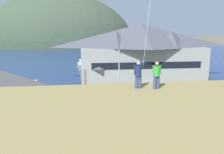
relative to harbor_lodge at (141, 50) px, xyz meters
The scene contains 17 objects.
ground_plane 22.93m from the harbor_lodge, 108.78° to the right, with size 600.00×600.00×0.00m, color #66604C.
parking_lot_pad 18.42m from the harbor_lodge, 114.03° to the right, with size 40.00×20.00×0.10m, color slate.
bay_water 39.96m from the harbor_lodge, 100.43° to the left, with size 360.00×84.00×0.03m, color navy.
far_hill_east_peak 101.14m from the harbor_lodge, 102.99° to the left, with size 86.28×60.48×58.63m, color #3D4C38.
harbor_lodge is the anchor object (origin of this frame).
storage_shed_waterside 9.23m from the harbor_lodge, 167.42° to the right, with size 5.75×5.53×4.51m.
wharf_dock 15.70m from the harbor_lodge, 120.35° to the left, with size 3.20×14.12×0.70m.
moored_boat_wharfside 19.27m from the harbor_lodge, 125.19° to the left, with size 2.41×6.10×2.16m.
moored_boat_outer_mooring 16.98m from the harbor_lodge, 104.88° to the left, with size 2.21×6.22×2.16m.
parked_car_front_row_silver 17.16m from the harbor_lodge, 66.79° to the right, with size 4.28×2.22×1.82m.
parked_car_back_row_right 15.21m from the harbor_lodge, 85.83° to the right, with size 4.23×2.12×1.82m.
parked_car_back_row_left 26.16m from the harbor_lodge, 124.35° to the right, with size 4.36×2.38×1.82m.
parked_car_front_row_end 20.65m from the harbor_lodge, 133.98° to the right, with size 4.31×2.27×1.82m.
parked_car_mid_row_far 21.25m from the harbor_lodge, 108.53° to the right, with size 4.27×2.18×1.82m.
parking_light_pole 12.17m from the harbor_lodge, 119.38° to the right, with size 0.24×0.78×6.56m.
person_kite_flyer 29.54m from the harbor_lodge, 105.09° to the right, with size 0.56×0.64×1.86m.
person_companion 29.53m from the harbor_lodge, 102.84° to the right, with size 0.55×0.40×1.74m.
Camera 1 is at (-4.20, -22.03, 9.37)m, focal length 38.42 mm.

